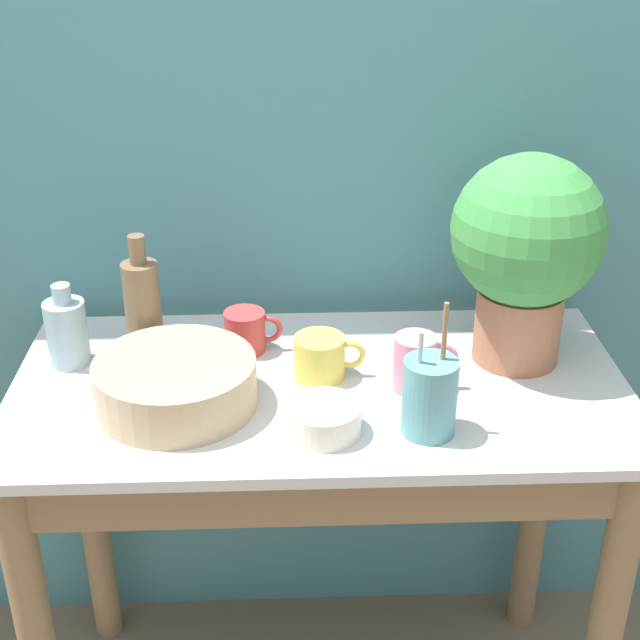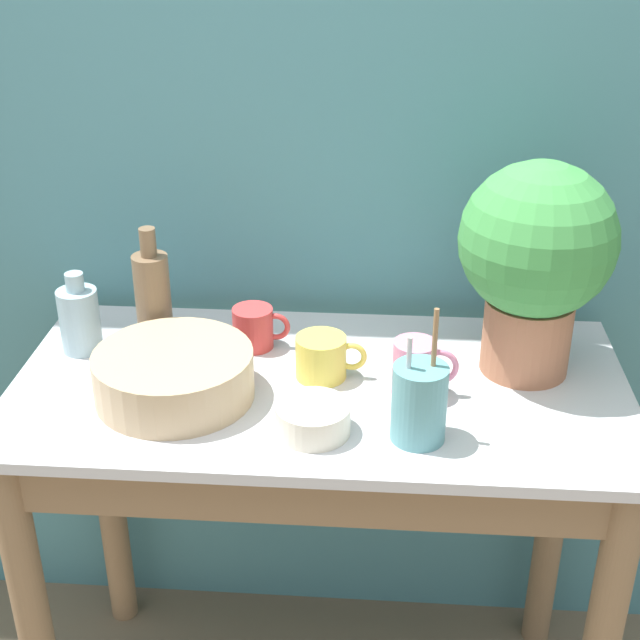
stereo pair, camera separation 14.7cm
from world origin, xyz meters
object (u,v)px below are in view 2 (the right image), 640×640
bowl_wash_large (174,375)px  potted_plant (536,254)px  bottle_tall (153,300)px  utensil_cup (419,403)px  mug_yellow (325,357)px  bowl_small_cream (310,419)px  mug_pink (416,368)px  mug_red (254,328)px  bottle_short (80,318)px

bowl_wash_large → potted_plant: bearing=12.9°
bottle_tall → utensil_cup: 0.54m
bottle_tall → utensil_cup: (0.47, -0.26, -0.03)m
potted_plant → bottle_tall: (-0.66, 0.03, -0.12)m
bottle_tall → utensil_cup: size_ratio=1.06×
mug_yellow → bowl_small_cream: 0.17m
potted_plant → mug_pink: 0.27m
mug_red → bowl_small_cream: mug_red is taller
bowl_wash_large → bottle_short: bottle_short is taller
bottle_tall → mug_pink: (0.47, -0.13, -0.05)m
bowl_wash_large → utensil_cup: (0.40, -0.09, 0.02)m
mug_pink → mug_red: mug_pink is taller
mug_pink → mug_red: 0.32m
mug_yellow → mug_red: (-0.14, 0.10, 0.00)m
mug_yellow → utensil_cup: size_ratio=0.54×
mug_red → bottle_short: bearing=-173.6°
bowl_wash_large → bowl_small_cream: bearing=-20.8°
bowl_wash_large → utensil_cup: utensil_cup is taller
mug_pink → potted_plant: bearing=27.0°
bowl_wash_large → bottle_tall: 0.19m
bowl_small_cream → mug_red: bearing=114.8°
mug_red → mug_yellow: bearing=-36.3°
utensil_cup → bowl_wash_large: bearing=167.0°
bottle_short → mug_yellow: bottle_short is taller
bottle_short → bowl_small_cream: size_ratio=1.30×
potted_plant → bowl_wash_large: 0.63m
bottle_short → mug_yellow: bearing=-8.2°
bottle_tall → bowl_small_cream: bottle_tall is taller
potted_plant → mug_red: size_ratio=3.55×
bottle_tall → mug_red: bottle_tall is taller
mug_red → bowl_small_cream: size_ratio=0.90×
mug_pink → mug_red: bearing=153.3°
bottle_short → utensil_cup: bearing=-21.7°
potted_plant → mug_yellow: (-0.35, -0.05, -0.18)m
mug_red → mug_pink: bearing=-26.7°
bowl_wash_large → bowl_small_cream: bowl_wash_large is taller
bowl_wash_large → utensil_cup: bearing=-13.0°
bowl_wash_large → mug_pink: (0.40, 0.04, 0.01)m
mug_pink → mug_yellow: bearing=163.3°
potted_plant → mug_yellow: potted_plant is taller
bottle_tall → mug_yellow: (0.31, -0.08, -0.06)m
bottle_short → mug_pink: 0.61m
utensil_cup → potted_plant: bearing=50.1°
bottle_tall → mug_yellow: size_ratio=1.96×
bowl_small_cream → utensil_cup: size_ratio=0.53×
bottle_short → mug_red: 0.31m
mug_yellow → mug_pink: 0.16m
bowl_wash_large → mug_pink: mug_pink is taller
potted_plant → bowl_small_cream: (-0.36, -0.22, -0.19)m
bowl_wash_large → bottle_short: size_ratio=1.74×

